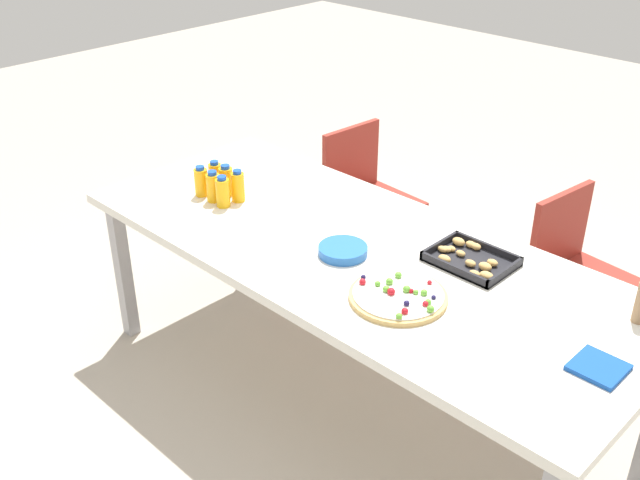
# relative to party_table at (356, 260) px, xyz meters

# --- Properties ---
(ground_plane) EXTENTS (12.00, 12.00, 0.00)m
(ground_plane) POSITION_rel_party_table_xyz_m (0.00, 0.00, -0.70)
(ground_plane) COLOR #B2A899
(party_table) EXTENTS (2.36, 0.97, 0.75)m
(party_table) POSITION_rel_party_table_xyz_m (0.00, 0.00, 0.00)
(party_table) COLOR silver
(party_table) RESTS_ON ground_plane
(chair_far_left) EXTENTS (0.43, 0.43, 0.83)m
(chair_far_left) POSITION_rel_party_table_xyz_m (-0.65, 0.81, -0.20)
(chair_far_left) COLOR maroon
(chair_far_left) RESTS_ON ground_plane
(chair_far_right) EXTENTS (0.44, 0.44, 0.83)m
(chair_far_right) POSITION_rel_party_table_xyz_m (0.52, 0.86, -0.20)
(chair_far_right) COLOR maroon
(chair_far_right) RESTS_ON ground_plane
(juice_bottle_0) EXTENTS (0.06, 0.06, 0.14)m
(juice_bottle_0) POSITION_rel_party_table_xyz_m (-0.80, -0.13, 0.12)
(juice_bottle_0) COLOR #F9AC14
(juice_bottle_0) RESTS_ON party_table
(juice_bottle_1) EXTENTS (0.06, 0.06, 0.14)m
(juice_bottle_1) POSITION_rel_party_table_xyz_m (-0.72, -0.13, 0.12)
(juice_bottle_1) COLOR #FAAE14
(juice_bottle_1) RESTS_ON party_table
(juice_bottle_2) EXTENTS (0.06, 0.06, 0.14)m
(juice_bottle_2) POSITION_rel_party_table_xyz_m (-0.65, -0.13, 0.12)
(juice_bottle_2) COLOR #F9AE14
(juice_bottle_2) RESTS_ON party_table
(juice_bottle_3) EXTENTS (0.06, 0.06, 0.14)m
(juice_bottle_3) POSITION_rel_party_table_xyz_m (-0.80, -0.05, 0.12)
(juice_bottle_3) COLOR #F9AC14
(juice_bottle_3) RESTS_ON party_table
(juice_bottle_4) EXTENTS (0.06, 0.06, 0.14)m
(juice_bottle_4) POSITION_rel_party_table_xyz_m (-0.73, -0.05, 0.13)
(juice_bottle_4) COLOR #F9AE14
(juice_bottle_4) RESTS_ON party_table
(juice_bottle_5) EXTENTS (0.06, 0.06, 0.15)m
(juice_bottle_5) POSITION_rel_party_table_xyz_m (-0.64, -0.05, 0.13)
(juice_bottle_5) COLOR #FAAE14
(juice_bottle_5) RESTS_ON party_table
(fruit_pizza) EXTENTS (0.34, 0.34, 0.05)m
(fruit_pizza) POSITION_rel_party_table_xyz_m (0.35, -0.17, 0.07)
(fruit_pizza) COLOR tan
(fruit_pizza) RESTS_ON party_table
(snack_tray) EXTENTS (0.30, 0.24, 0.04)m
(snack_tray) POSITION_rel_party_table_xyz_m (0.38, 0.21, 0.07)
(snack_tray) COLOR black
(snack_tray) RESTS_ON party_table
(plate_stack) EXTENTS (0.19, 0.19, 0.03)m
(plate_stack) POSITION_rel_party_table_xyz_m (0.00, -0.08, 0.08)
(plate_stack) COLOR blue
(plate_stack) RESTS_ON party_table
(napkin_stack) EXTENTS (0.15, 0.15, 0.02)m
(napkin_stack) POSITION_rel_party_table_xyz_m (1.02, -0.05, 0.07)
(napkin_stack) COLOR #194CA5
(napkin_stack) RESTS_ON party_table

